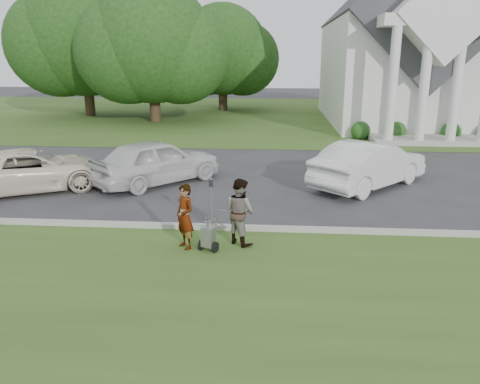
# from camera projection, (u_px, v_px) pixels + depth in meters

# --- Properties ---
(ground) EXTENTS (120.00, 120.00, 0.00)m
(ground) POSITION_uv_depth(u_px,v_px,m) (247.00, 238.00, 12.11)
(ground) COLOR #333335
(ground) RESTS_ON ground
(grass_strip) EXTENTS (80.00, 7.00, 0.01)m
(grass_strip) POSITION_uv_depth(u_px,v_px,m) (238.00, 295.00, 9.24)
(grass_strip) COLOR #35561D
(grass_strip) RESTS_ON ground
(church_lawn) EXTENTS (80.00, 30.00, 0.01)m
(church_lawn) POSITION_uv_depth(u_px,v_px,m) (268.00, 114.00, 37.96)
(church_lawn) COLOR #35561D
(church_lawn) RESTS_ON ground
(curb) EXTENTS (80.00, 0.18, 0.15)m
(curb) POSITION_uv_depth(u_px,v_px,m) (248.00, 228.00, 12.62)
(curb) COLOR #9E9E93
(curb) RESTS_ON ground
(church) EXTENTS (9.19, 19.00, 24.10)m
(church) POSITION_uv_depth(u_px,v_px,m) (400.00, 35.00, 31.92)
(church) COLOR white
(church) RESTS_ON ground
(tree_left) EXTENTS (10.63, 8.40, 9.71)m
(tree_left) POSITION_uv_depth(u_px,v_px,m) (152.00, 48.00, 32.33)
(tree_left) COLOR #332316
(tree_left) RESTS_ON ground
(tree_far) EXTENTS (11.64, 9.20, 10.73)m
(tree_far) POSITION_uv_depth(u_px,v_px,m) (84.00, 41.00, 35.49)
(tree_far) COLOR #332316
(tree_far) RESTS_ON ground
(tree_back) EXTENTS (9.61, 7.60, 8.89)m
(tree_back) POSITION_uv_depth(u_px,v_px,m) (222.00, 54.00, 39.80)
(tree_back) COLOR #332316
(tree_back) RESTS_ON ground
(striping_cart) EXTENTS (0.65, 0.96, 0.83)m
(striping_cart) POSITION_uv_depth(u_px,v_px,m) (208.00, 237.00, 11.23)
(striping_cart) COLOR black
(striping_cart) RESTS_ON ground
(person_left) EXTENTS (0.68, 0.69, 1.60)m
(person_left) POSITION_uv_depth(u_px,v_px,m) (185.00, 217.00, 11.28)
(person_left) COLOR #999999
(person_left) RESTS_ON ground
(person_right) EXTENTS (1.03, 1.01, 1.67)m
(person_right) POSITION_uv_depth(u_px,v_px,m) (240.00, 212.00, 11.55)
(person_right) COLOR #999999
(person_right) RESTS_ON ground
(parking_meter_near) EXTENTS (0.11, 0.10, 1.52)m
(parking_meter_near) POSITION_uv_depth(u_px,v_px,m) (211.00, 199.00, 12.16)
(parking_meter_near) COLOR gray
(parking_meter_near) RESTS_ON ground
(car_a) EXTENTS (5.71, 4.62, 1.45)m
(car_a) POSITION_uv_depth(u_px,v_px,m) (32.00, 170.00, 16.28)
(car_a) COLOR #F1E7CC
(car_a) RESTS_ON ground
(car_b) EXTENTS (4.76, 4.91, 1.66)m
(car_b) POSITION_uv_depth(u_px,v_px,m) (157.00, 161.00, 17.16)
(car_b) COLOR silver
(car_b) RESTS_ON ground
(car_d) EXTENTS (4.73, 4.86, 1.66)m
(car_d) POSITION_uv_depth(u_px,v_px,m) (369.00, 164.00, 16.69)
(car_d) COLOR silver
(car_d) RESTS_ON ground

